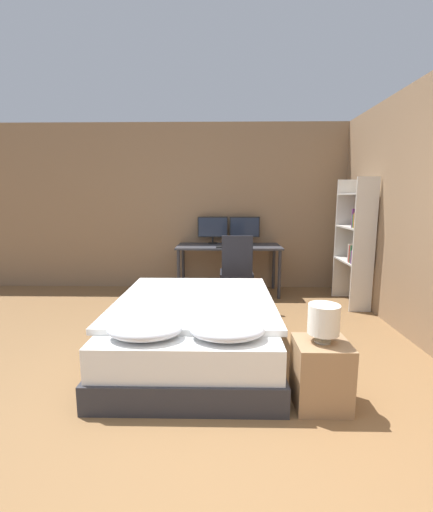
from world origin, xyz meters
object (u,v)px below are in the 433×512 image
monitor_right (245,228)px  office_chair (237,278)px  nightstand (321,374)px  monitor_left (213,228)px  keyboard (229,247)px  bookshelf (356,239)px  computer_mouse (248,246)px  bed (195,328)px  bedside_lamp (324,320)px  desk (229,251)px

monitor_right → office_chair: monitor_right is taller
nightstand → monitor_left: size_ratio=0.99×
nightstand → keyboard: keyboard is taller
keyboard → bookshelf: bookshelf is taller
computer_mouse → office_chair: size_ratio=0.07×
nightstand → computer_mouse: bearing=96.9°
nightstand → computer_mouse: size_ratio=6.94×
bed → office_chair: office_chair is taller
bedside_lamp → desk: (-0.62, 3.01, 0.03)m
bedside_lamp → office_chair: 2.36m
bed → keyboard: 2.06m
desk → monitor_right: monitor_right is taller
computer_mouse → bookshelf: bookshelf is taller
keyboard → bedside_lamp: bearing=-77.4°
desk → keyboard: bearing=-90.0°
nightstand → office_chair: office_chair is taller
bed → desk: (0.36, 2.21, 0.42)m
monitor_right → computer_mouse: size_ratio=6.98×
desk → nightstand: bearing=-78.4°
desk → monitor_left: monitor_left is taller
computer_mouse → monitor_left: bearing=138.2°
bed → nightstand: size_ratio=4.12×
office_chair → bookshelf: 1.73m
desk → monitor_left: 0.49m
monitor_right → bookshelf: bearing=-29.6°
computer_mouse → office_chair: bearing=-111.4°
monitor_right → office_chair: bearing=-99.6°
office_chair → keyboard: bearing=101.5°
monitor_left → computer_mouse: bearing=-41.8°
bookshelf → monitor_right: bearing=150.4°
monitor_left → bookshelf: 2.17m
computer_mouse → bed: bearing=-108.1°
keyboard → bookshelf: (1.74, -0.35, 0.17)m
bedside_lamp → computer_mouse: 2.79m
nightstand → bed: bearing=140.8°
bed → bookshelf: (2.10, 1.61, 0.68)m
bed → bookshelf: bearing=37.5°
desk → monitor_right: (0.26, 0.24, 0.33)m
monitor_right → office_chair: size_ratio=0.48×
nightstand → computer_mouse: (-0.34, 2.77, 0.55)m
desk → office_chair: bearing=-82.3°
monitor_left → monitor_right: 0.52m
computer_mouse → bookshelf: size_ratio=0.04×
computer_mouse → desk: bearing=139.7°
bedside_lamp → office_chair: office_chair is taller
office_chair → bedside_lamp: bearing=-77.1°
bed → bedside_lamp: 1.32m
bedside_lamp → office_chair: size_ratio=0.27×
monitor_left → bookshelf: (2.00, -0.84, -0.07)m
keyboard → office_chair: 0.61m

